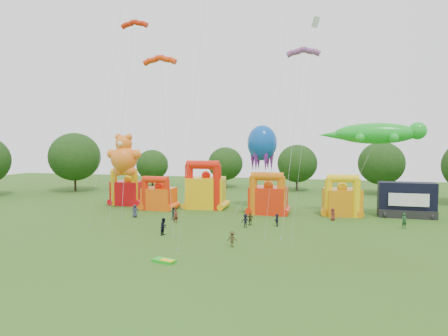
% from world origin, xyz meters
% --- Properties ---
extents(ground, '(160.00, 160.00, 0.00)m').
position_xyz_m(ground, '(0.00, 0.00, 0.00)').
color(ground, '#355718').
rests_on(ground, ground).
extents(tree_ring, '(121.04, 123.12, 12.07)m').
position_xyz_m(tree_ring, '(-1.15, 0.60, 6.26)').
color(tree_ring, '#352314').
rests_on(tree_ring, ground).
extents(bouncy_castle_0, '(4.91, 4.03, 5.99)m').
position_xyz_m(bouncy_castle_0, '(-17.97, 29.24, 2.29)').
color(bouncy_castle_0, red).
rests_on(bouncy_castle_0, ground).
extents(bouncy_castle_1, '(4.67, 3.83, 5.18)m').
position_xyz_m(bouncy_castle_1, '(-11.21, 26.19, 1.99)').
color(bouncy_castle_1, '#F95A0D').
rests_on(bouncy_castle_1, ground).
extents(bouncy_castle_2, '(6.12, 5.11, 7.47)m').
position_xyz_m(bouncy_castle_2, '(-4.61, 29.06, 2.82)').
color(bouncy_castle_2, '#F1B60C').
rests_on(bouncy_castle_2, ground).
extents(bouncy_castle_3, '(5.38, 4.45, 6.06)m').
position_xyz_m(bouncy_castle_3, '(5.47, 26.68, 2.30)').
color(bouncy_castle_3, red).
rests_on(bouncy_castle_3, ground).
extents(bouncy_castle_4, '(5.55, 4.88, 5.84)m').
position_xyz_m(bouncy_castle_4, '(15.69, 27.82, 2.23)').
color(bouncy_castle_4, orange).
rests_on(bouncy_castle_4, ground).
extents(stage_trailer, '(7.36, 2.98, 4.81)m').
position_xyz_m(stage_trailer, '(24.24, 28.80, 2.31)').
color(stage_trailer, black).
rests_on(stage_trailer, ground).
extents(teddy_bear_kite, '(5.69, 8.36, 11.62)m').
position_xyz_m(teddy_bear_kite, '(-15.61, 23.55, 5.17)').
color(teddy_bear_kite, orange).
rests_on(teddy_bear_kite, ground).
extents(gecko_kite, '(14.14, 4.99, 13.07)m').
position_xyz_m(gecko_kite, '(18.78, 27.81, 8.32)').
color(gecko_kite, green).
rests_on(gecko_kite, ground).
extents(octopus_kite, '(5.17, 9.17, 12.93)m').
position_xyz_m(octopus_kite, '(3.18, 29.10, 6.38)').
color(octopus_kite, '#0B49AA').
rests_on(octopus_kite, ground).
extents(parafoil_kites, '(26.66, 11.23, 27.55)m').
position_xyz_m(parafoil_kites, '(-2.47, 15.28, 11.23)').
color(parafoil_kites, red).
rests_on(parafoil_kites, ground).
extents(diamond_kites, '(27.33, 14.40, 35.03)m').
position_xyz_m(diamond_kites, '(0.96, 13.13, 14.85)').
color(diamond_kites, red).
rests_on(diamond_kites, ground).
extents(folded_kite_bundle, '(2.19, 1.49, 0.31)m').
position_xyz_m(folded_kite_bundle, '(-0.16, 1.72, 0.14)').
color(folded_kite_bundle, green).
rests_on(folded_kite_bundle, ground).
extents(spectator_0, '(1.01, 0.85, 1.75)m').
position_xyz_m(spectator_0, '(-11.83, 19.52, 0.88)').
color(spectator_0, '#2A3046').
rests_on(spectator_0, ground).
extents(spectator_1, '(0.74, 0.78, 1.79)m').
position_xyz_m(spectator_1, '(-5.08, 17.44, 0.90)').
color(spectator_1, '#5D231A').
rests_on(spectator_1, ground).
extents(spectator_2, '(0.78, 0.92, 1.69)m').
position_xyz_m(spectator_2, '(-6.08, 19.28, 0.85)').
color(spectator_2, '#153628').
rests_on(spectator_2, ground).
extents(spectator_3, '(1.05, 0.63, 1.60)m').
position_xyz_m(spectator_3, '(4.05, 16.94, 0.80)').
color(spectator_3, black).
rests_on(spectator_3, ground).
extents(spectator_4, '(0.96, 0.90, 1.59)m').
position_xyz_m(spectator_4, '(4.40, 18.31, 0.80)').
color(spectator_4, '#3E3619').
rests_on(spectator_4, ground).
extents(spectator_5, '(0.51, 1.44, 1.53)m').
position_xyz_m(spectator_5, '(7.64, 18.62, 0.77)').
color(spectator_5, '#212337').
rests_on(spectator_5, ground).
extents(spectator_6, '(0.95, 0.92, 1.65)m').
position_xyz_m(spectator_6, '(14.39, 23.82, 0.82)').
color(spectator_6, maroon).
rests_on(spectator_6, ground).
extents(spectator_7, '(0.82, 0.74, 1.87)m').
position_xyz_m(spectator_7, '(22.57, 21.00, 0.94)').
color(spectator_7, '#1C4722').
rests_on(spectator_7, ground).
extents(spectator_8, '(0.83, 1.01, 1.92)m').
position_xyz_m(spectator_8, '(-4.01, 10.91, 0.96)').
color(spectator_8, black).
rests_on(spectator_8, ground).
extents(spectator_9, '(1.06, 0.64, 1.60)m').
position_xyz_m(spectator_9, '(4.44, 7.93, 0.80)').
color(spectator_9, '#3E3218').
rests_on(spectator_9, ground).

